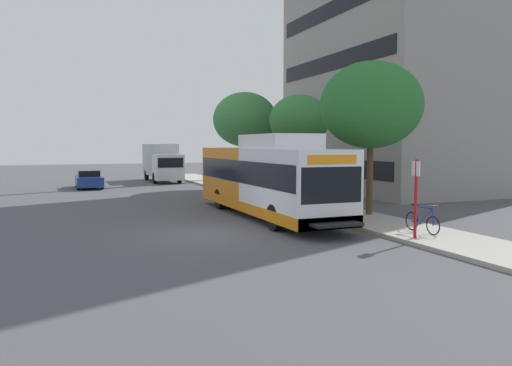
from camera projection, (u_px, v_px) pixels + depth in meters
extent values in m
plane|color=#4C4C51|center=(163.00, 208.00, 25.20)|extent=(120.00, 120.00, 0.00)
cube|color=#A8A399|center=(304.00, 205.00, 25.94)|extent=(3.00, 56.00, 0.14)
cube|color=white|center=(294.00, 184.00, 19.48)|extent=(2.54, 5.80, 2.73)
cube|color=orange|center=(243.00, 175.00, 24.84)|extent=(2.54, 5.80, 2.73)
cube|color=orange|center=(265.00, 204.00, 22.25)|extent=(2.57, 11.60, 0.44)
cube|color=black|center=(265.00, 171.00, 22.13)|extent=(2.58, 11.25, 0.96)
cube|color=black|center=(331.00, 185.00, 16.82)|extent=(2.34, 0.10, 1.24)
cube|color=orange|center=(332.00, 159.00, 16.74)|extent=(1.90, 0.08, 0.32)
cube|color=white|center=(279.00, 141.00, 20.69)|extent=(2.16, 4.06, 0.60)
cube|color=black|center=(337.00, 225.00, 16.56)|extent=(1.78, 0.60, 0.10)
cylinder|color=black|center=(275.00, 218.00, 18.50)|extent=(0.30, 1.00, 1.00)
cylinder|color=black|center=(328.00, 214.00, 19.34)|extent=(0.30, 1.00, 1.00)
cylinder|color=black|center=(220.00, 199.00, 24.79)|extent=(0.30, 1.00, 1.00)
cylinder|color=black|center=(262.00, 197.00, 25.62)|extent=(0.30, 1.00, 1.00)
cylinder|color=red|center=(416.00, 199.00, 16.25)|extent=(0.10, 0.10, 2.60)
cube|color=white|center=(416.00, 169.00, 16.17)|extent=(0.04, 0.36, 0.48)
torus|color=black|center=(433.00, 226.00, 16.83)|extent=(0.04, 0.66, 0.66)
torus|color=black|center=(412.00, 221.00, 17.85)|extent=(0.04, 0.66, 0.66)
cylinder|color=navy|center=(426.00, 216.00, 17.13)|extent=(0.05, 0.64, 0.64)
cylinder|color=navy|center=(417.00, 215.00, 17.55)|extent=(0.05, 0.34, 0.62)
cylinder|color=navy|center=(423.00, 207.00, 17.25)|extent=(0.05, 0.90, 0.05)
cylinder|color=navy|center=(416.00, 222.00, 17.64)|extent=(0.05, 0.45, 0.08)
cylinder|color=navy|center=(433.00, 216.00, 16.83)|extent=(0.05, 0.10, 0.67)
cylinder|color=black|center=(433.00, 206.00, 16.82)|extent=(0.52, 0.03, 0.03)
cube|color=black|center=(415.00, 205.00, 17.66)|extent=(0.12, 0.24, 0.06)
cylinder|color=#4C3823|center=(370.00, 179.00, 21.85)|extent=(0.28, 0.28, 3.13)
ellipsoid|color=#286B2D|center=(371.00, 105.00, 21.59)|extent=(4.46, 4.46, 3.79)
cylinder|color=#4C3823|center=(299.00, 170.00, 28.74)|extent=(0.28, 0.28, 3.20)
ellipsoid|color=#337A38|center=(299.00, 120.00, 28.52)|extent=(3.45, 3.45, 2.93)
cylinder|color=#4C3823|center=(245.00, 165.00, 36.17)|extent=(0.28, 0.28, 3.15)
ellipsoid|color=#3D8442|center=(245.00, 120.00, 35.92)|extent=(4.64, 4.64, 3.94)
cube|color=navy|center=(89.00, 181.00, 36.59)|extent=(1.80, 4.50, 0.70)
cube|color=black|center=(89.00, 174.00, 36.64)|extent=(1.48, 2.34, 0.56)
cylinder|color=black|center=(78.00, 186.00, 35.06)|extent=(0.20, 0.64, 0.64)
cylinder|color=black|center=(102.00, 185.00, 35.65)|extent=(0.20, 0.64, 0.64)
cylinder|color=black|center=(77.00, 183.00, 37.56)|extent=(0.20, 0.64, 0.64)
cylinder|color=black|center=(99.00, 182.00, 38.15)|extent=(0.20, 0.64, 0.64)
cube|color=silver|center=(168.00, 167.00, 40.80)|extent=(2.30, 2.00, 2.10)
cube|color=#B2B7BC|center=(160.00, 159.00, 44.00)|extent=(2.30, 5.00, 2.70)
cube|color=black|center=(171.00, 163.00, 39.87)|extent=(2.07, 0.08, 0.80)
cylinder|color=black|center=(155.00, 178.00, 40.89)|extent=(0.26, 0.92, 0.92)
cylinder|color=black|center=(179.00, 177.00, 41.66)|extent=(0.26, 0.92, 0.92)
cylinder|color=black|center=(146.00, 175.00, 44.73)|extent=(0.26, 0.92, 0.92)
cylinder|color=black|center=(169.00, 175.00, 45.49)|extent=(0.26, 0.92, 0.92)
cube|color=black|center=(399.00, 165.00, 35.36)|extent=(11.39, 13.73, 1.10)
cube|color=black|center=(400.00, 117.00, 35.09)|extent=(11.39, 13.73, 1.10)
cube|color=black|center=(401.00, 68.00, 34.82)|extent=(11.39, 13.73, 1.10)
cube|color=black|center=(402.00, 18.00, 34.55)|extent=(11.39, 13.73, 1.10)
cylinder|color=#B7B7BC|center=(300.00, 143.00, 51.21)|extent=(1.10, 1.10, 6.75)
cylinder|color=#B7B7BC|center=(300.00, 77.00, 50.68)|extent=(0.91, 0.91, 6.75)
cylinder|color=#B7B7BC|center=(301.00, 9.00, 50.16)|extent=(0.72, 0.72, 6.75)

